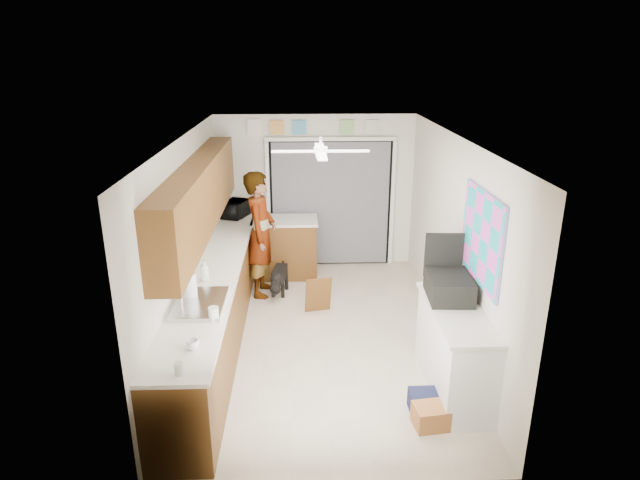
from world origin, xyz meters
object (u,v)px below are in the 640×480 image
object	(u,v)px
soap_bottle	(204,270)
cup	(193,345)
man	(261,234)
microwave	(236,209)
cardboard_box	(432,416)
suitcase	(449,287)
paper_towel_roll	(190,287)
dog	(280,279)
navy_crate	(427,403)

from	to	relation	value
soap_bottle	cup	distance (m)	1.52
man	soap_bottle	bearing A→B (deg)	169.20
microwave	cardboard_box	distance (m)	4.65
soap_bottle	suitcase	distance (m)	2.72
paper_towel_roll	man	bearing A→B (deg)	74.86
soap_bottle	cardboard_box	size ratio (longest dim) A/B	0.74
dog	soap_bottle	bearing A→B (deg)	-105.69
soap_bottle	paper_towel_roll	bearing A→B (deg)	-97.22
soap_bottle	cardboard_box	distance (m)	2.92
suitcase	man	bearing A→B (deg)	137.51
soap_bottle	dog	bearing A→B (deg)	64.58
soap_bottle	dog	distance (m)	2.00
man	dog	bearing A→B (deg)	-87.93
paper_towel_roll	cup	bearing A→B (deg)	-78.50
soap_bottle	suitcase	xyz separation A→B (m)	(2.67, -0.56, -0.00)
microwave	navy_crate	size ratio (longest dim) A/B	1.35
microwave	man	xyz separation A→B (m)	(0.45, -0.84, -0.14)
man	cup	bearing A→B (deg)	179.80
cardboard_box	man	xyz separation A→B (m)	(-1.82, 3.10, 0.82)
suitcase	navy_crate	bearing A→B (deg)	-112.05
microwave	cardboard_box	xyz separation A→B (m)	(2.27, -3.94, -0.96)
microwave	suitcase	bearing A→B (deg)	-118.69
cup	navy_crate	bearing A→B (deg)	7.39
cup	navy_crate	world-z (taller)	cup
paper_towel_roll	man	world-z (taller)	man
dog	paper_towel_roll	bearing A→B (deg)	-101.75
navy_crate	dog	bearing A→B (deg)	118.66
suitcase	navy_crate	world-z (taller)	suitcase
cup	navy_crate	distance (m)	2.39
microwave	navy_crate	bearing A→B (deg)	-127.61
soap_bottle	cardboard_box	xyz separation A→B (m)	(2.35, -1.44, -0.96)
cup	dog	xyz separation A→B (m)	(0.64, 3.15, -0.76)
cup	navy_crate	size ratio (longest dim) A/B	0.33
paper_towel_roll	suitcase	size ratio (longest dim) A/B	0.50
microwave	navy_crate	xyz separation A→B (m)	(2.27, -3.73, -0.96)
paper_towel_roll	cardboard_box	xyz separation A→B (m)	(2.41, -0.94, -0.98)
cardboard_box	man	size ratio (longest dim) A/B	0.19
cardboard_box	man	bearing A→B (deg)	120.48
microwave	man	world-z (taller)	man
microwave	dog	size ratio (longest dim) A/B	0.80
cardboard_box	navy_crate	bearing A→B (deg)	90.00
man	dog	world-z (taller)	man
man	cardboard_box	bearing A→B (deg)	-142.88
cardboard_box	dog	size ratio (longest dim) A/B	0.61
microwave	paper_towel_roll	world-z (taller)	paper_towel_roll
paper_towel_roll	navy_crate	bearing A→B (deg)	-16.69
paper_towel_roll	man	xyz separation A→B (m)	(0.59, 2.16, -0.16)
microwave	man	bearing A→B (deg)	-130.94
paper_towel_roll	dog	world-z (taller)	paper_towel_roll
cup	man	distance (m)	3.20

